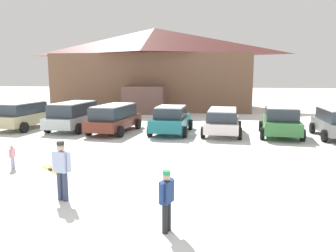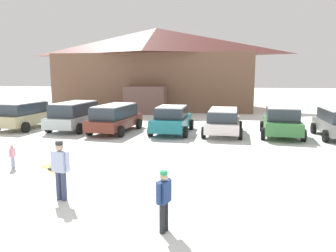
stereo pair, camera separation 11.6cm
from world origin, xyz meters
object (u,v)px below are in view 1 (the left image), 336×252
(parked_beige_suv, at_px, (22,115))
(parked_silver_wagon, at_px, (74,115))
(ski_lodge, at_px, (155,68))
(skier_child_in_pink_snowsuit, at_px, (12,155))
(pair_of_skis, at_px, (53,170))
(parked_teal_hatchback, at_px, (171,119))
(skier_teen_in_navy_coat, at_px, (167,198))
(skier_adult_in_blue_parka, at_px, (62,167))
(parked_white_suv, at_px, (222,121))
(parked_maroon_van, at_px, (114,117))
(parked_green_coupe, at_px, (281,121))

(parked_beige_suv, relative_size, parked_silver_wagon, 0.90)
(ski_lodge, relative_size, skier_child_in_pink_snowsuit, 21.77)
(pair_of_skis, bearing_deg, parked_teal_hatchback, 68.81)
(parked_teal_hatchback, xyz_separation_m, skier_teen_in_navy_coat, (1.66, -12.22, -0.03))
(skier_adult_in_blue_parka, height_order, pair_of_skis, skier_adult_in_blue_parka)
(skier_adult_in_blue_parka, bearing_deg, parked_white_suv, 67.52)
(parked_silver_wagon, bearing_deg, parked_teal_hatchback, -2.15)
(parked_maroon_van, relative_size, parked_teal_hatchback, 1.09)
(parked_teal_hatchback, relative_size, skier_child_in_pink_snowsuit, 4.98)
(ski_lodge, xyz_separation_m, parked_green_coupe, (9.99, -14.36, -3.23))
(parked_silver_wagon, distance_m, skier_child_in_pink_snowsuit, 8.58)
(ski_lodge, xyz_separation_m, skier_child_in_pink_snowsuit, (-1.00, -22.60, -3.57))
(skier_adult_in_blue_parka, xyz_separation_m, pair_of_skis, (-1.70, 2.64, -0.92))
(skier_adult_in_blue_parka, bearing_deg, skier_child_in_pink_snowsuit, 141.37)
(parked_teal_hatchback, bearing_deg, pair_of_skis, -111.19)
(skier_adult_in_blue_parka, bearing_deg, parked_silver_wagon, 113.11)
(skier_teen_in_navy_coat, distance_m, skier_adult_in_blue_parka, 3.43)
(parked_teal_hatchback, xyz_separation_m, skier_child_in_pink_snowsuit, (-4.76, -8.21, -0.32))
(parked_silver_wagon, relative_size, skier_teen_in_navy_coat, 3.30)
(parked_white_suv, distance_m, skier_teen_in_navy_coat, 12.25)
(skier_teen_in_navy_coat, xyz_separation_m, skier_adult_in_blue_parka, (-3.13, 1.38, 0.15))
(ski_lodge, height_order, skier_adult_in_blue_parka, ski_lodge)
(skier_teen_in_navy_coat, bearing_deg, skier_child_in_pink_snowsuit, 148.01)
(ski_lodge, bearing_deg, parked_silver_wagon, -99.79)
(ski_lodge, height_order, parked_maroon_van, ski_lodge)
(parked_beige_suv, xyz_separation_m, parked_green_coupe, (15.83, -0.01, -0.07))
(parked_silver_wagon, distance_m, skier_adult_in_blue_parka, 12.03)
(parked_beige_suv, height_order, parked_maroon_van, parked_beige_suv)
(skier_child_in_pink_snowsuit, distance_m, skier_adult_in_blue_parka, 4.22)
(parked_silver_wagon, xyz_separation_m, pair_of_skis, (3.02, -8.43, -0.91))
(parked_beige_suv, bearing_deg, pair_of_skis, -52.05)
(parked_green_coupe, relative_size, skier_teen_in_navy_coat, 3.17)
(parked_beige_suv, height_order, parked_teal_hatchback, parked_beige_suv)
(ski_lodge, relative_size, parked_teal_hatchback, 4.37)
(parked_teal_hatchback, distance_m, skier_teen_in_navy_coat, 12.33)
(parked_maroon_van, bearing_deg, pair_of_skis, -88.28)
(parked_beige_suv, xyz_separation_m, parked_teal_hatchback, (9.60, -0.04, -0.09))
(parked_white_suv, relative_size, pair_of_skis, 3.24)
(ski_lodge, distance_m, parked_teal_hatchback, 15.22)
(parked_beige_suv, relative_size, pair_of_skis, 3.13)
(skier_child_in_pink_snowsuit, bearing_deg, skier_teen_in_navy_coat, -31.99)
(parked_white_suv, height_order, pair_of_skis, parked_white_suv)
(parked_white_suv, bearing_deg, skier_teen_in_navy_coat, -96.24)
(skier_child_in_pink_snowsuit, relative_size, skier_teen_in_navy_coat, 0.63)
(skier_teen_in_navy_coat, relative_size, pair_of_skis, 1.05)
(parked_white_suv, relative_size, parked_green_coupe, 0.97)
(skier_teen_in_navy_coat, bearing_deg, skier_adult_in_blue_parka, 156.16)
(parked_white_suv, height_order, skier_adult_in_blue_parka, skier_adult_in_blue_parka)
(ski_lodge, bearing_deg, skier_child_in_pink_snowsuit, -92.53)
(ski_lodge, relative_size, parked_maroon_van, 4.02)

